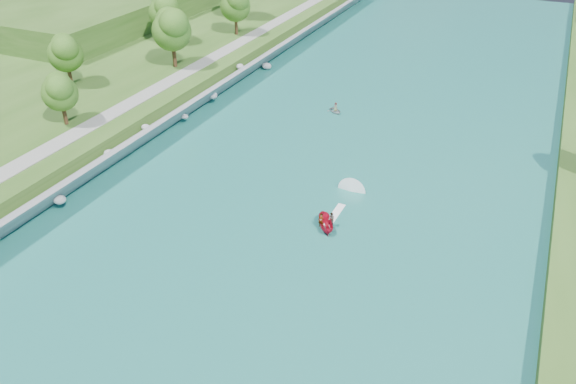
% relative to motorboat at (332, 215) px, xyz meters
% --- Properties ---
extents(ground, '(260.00, 260.00, 0.00)m').
position_rel_motorboat_xyz_m(ground, '(-4.57, -14.25, -0.70)').
color(ground, '#2D5119').
rests_on(ground, ground).
extents(river_water, '(55.00, 240.00, 0.10)m').
position_rel_motorboat_xyz_m(river_water, '(-4.57, 5.75, -0.65)').
color(river_water, '#196055').
rests_on(river_water, ground).
extents(berm_west, '(45.00, 240.00, 3.50)m').
position_rel_motorboat_xyz_m(berm_west, '(-54.57, 5.75, 1.05)').
color(berm_west, '#2D5119').
rests_on(berm_west, ground).
extents(riprap_bank, '(4.65, 236.00, 4.39)m').
position_rel_motorboat_xyz_m(riprap_bank, '(-30.43, 4.83, 1.11)').
color(riprap_bank, slate).
rests_on(riprap_bank, ground).
extents(riverside_path, '(3.00, 200.00, 0.10)m').
position_rel_motorboat_xyz_m(riverside_path, '(-37.07, 5.75, 2.85)').
color(riverside_path, gray).
rests_on(riverside_path, berm_west).
extents(motorboat, '(3.60, 18.73, 2.10)m').
position_rel_motorboat_xyz_m(motorboat, '(0.00, 0.00, 0.00)').
color(motorboat, '#B00E25').
rests_on(motorboat, river_water).
extents(raft, '(3.40, 3.33, 1.66)m').
position_rel_motorboat_xyz_m(raft, '(-10.38, 28.95, -0.23)').
color(raft, gray).
rests_on(raft, river_water).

